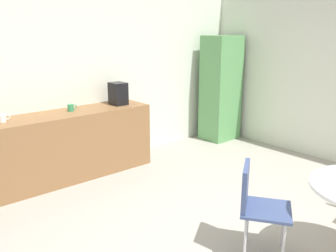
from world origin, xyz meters
The scene contains 8 objects.
wall_back centered at (0.00, 3.00, 1.30)m, with size 6.00×0.10×2.60m, color silver.
counter_block centered at (-0.43, 2.65, 0.45)m, with size 2.44×0.60×0.90m, color brown.
locker_cabinet centered at (2.55, 2.55, 0.93)m, with size 0.60×0.50×1.85m, color #599959.
chair_navy centered at (0.11, -0.03, 0.52)m, with size 0.58×0.58×0.83m.
mug_white centered at (0.42, 2.73, 0.95)m, with size 0.13×0.08×0.09m.
mug_green centered at (-1.15, 2.67, 0.95)m, with size 0.13×0.08×0.09m.
mug_red centered at (-0.27, 2.69, 0.95)m, with size 0.13×0.08×0.09m.
coffee_maker centered at (0.45, 2.65, 1.06)m, with size 0.20×0.24×0.32m, color black.
Camera 1 is at (-2.33, -1.71, 1.95)m, focal length 38.45 mm.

